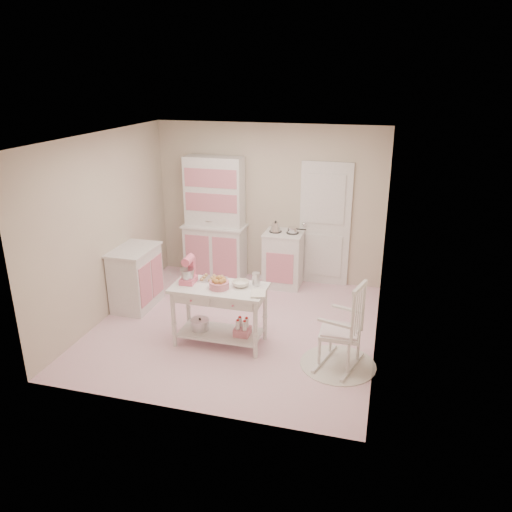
{
  "coord_description": "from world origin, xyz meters",
  "views": [
    {
      "loc": [
        1.9,
        -5.91,
        3.33
      ],
      "look_at": [
        0.29,
        0.03,
        1.07
      ],
      "focal_mm": 35.0,
      "sensor_mm": 36.0,
      "label": 1
    }
  ],
  "objects_px": {
    "hutch": "(214,219)",
    "rocking_chair": "(341,324)",
    "stove": "(283,259)",
    "work_table": "(220,315)",
    "base_cabinet": "(136,278)",
    "stand_mixer": "(188,270)",
    "bread_basket": "(219,285)"
  },
  "relations": [
    {
      "from": "hutch",
      "to": "rocking_chair",
      "type": "height_order",
      "value": "hutch"
    },
    {
      "from": "rocking_chair",
      "to": "bread_basket",
      "type": "xyz_separation_m",
      "value": [
        -1.53,
        0.09,
        0.3
      ]
    },
    {
      "from": "work_table",
      "to": "base_cabinet",
      "type": "bearing_deg",
      "value": 155.37
    },
    {
      "from": "rocking_chair",
      "to": "base_cabinet",
      "type": "bearing_deg",
      "value": -179.53
    },
    {
      "from": "hutch",
      "to": "work_table",
      "type": "xyz_separation_m",
      "value": [
        0.81,
        -2.13,
        -0.64
      ]
    },
    {
      "from": "stove",
      "to": "bread_basket",
      "type": "xyz_separation_m",
      "value": [
        -0.37,
        -2.13,
        0.39
      ]
    },
    {
      "from": "rocking_chair",
      "to": "work_table",
      "type": "height_order",
      "value": "rocking_chair"
    },
    {
      "from": "stove",
      "to": "bread_basket",
      "type": "bearing_deg",
      "value": -99.8
    },
    {
      "from": "work_table",
      "to": "stand_mixer",
      "type": "height_order",
      "value": "stand_mixer"
    },
    {
      "from": "base_cabinet",
      "to": "rocking_chair",
      "type": "bearing_deg",
      "value": -15.39
    },
    {
      "from": "stove",
      "to": "base_cabinet",
      "type": "bearing_deg",
      "value": -145.28
    },
    {
      "from": "stove",
      "to": "work_table",
      "type": "distance_m",
      "value": 2.11
    },
    {
      "from": "stove",
      "to": "stand_mixer",
      "type": "xyz_separation_m",
      "value": [
        -0.81,
        -2.06,
        0.51
      ]
    },
    {
      "from": "bread_basket",
      "to": "stand_mixer",
      "type": "bearing_deg",
      "value": 170.96
    },
    {
      "from": "work_table",
      "to": "bread_basket",
      "type": "bearing_deg",
      "value": -68.2
    },
    {
      "from": "stove",
      "to": "rocking_chair",
      "type": "height_order",
      "value": "rocking_chair"
    },
    {
      "from": "bread_basket",
      "to": "stove",
      "type": "bearing_deg",
      "value": 80.2
    },
    {
      "from": "hutch",
      "to": "bread_basket",
      "type": "height_order",
      "value": "hutch"
    },
    {
      "from": "base_cabinet",
      "to": "bread_basket",
      "type": "xyz_separation_m",
      "value": [
        1.59,
        -0.77,
        0.39
      ]
    },
    {
      "from": "hutch",
      "to": "work_table",
      "type": "bearing_deg",
      "value": -69.1
    },
    {
      "from": "hutch",
      "to": "base_cabinet",
      "type": "height_order",
      "value": "hutch"
    },
    {
      "from": "stove",
      "to": "base_cabinet",
      "type": "distance_m",
      "value": 2.38
    },
    {
      "from": "stand_mixer",
      "to": "bread_basket",
      "type": "distance_m",
      "value": 0.46
    },
    {
      "from": "work_table",
      "to": "bread_basket",
      "type": "relative_size",
      "value": 4.8
    },
    {
      "from": "rocking_chair",
      "to": "stove",
      "type": "bearing_deg",
      "value": 133.57
    },
    {
      "from": "hutch",
      "to": "stand_mixer",
      "type": "xyz_separation_m",
      "value": [
        0.39,
        -2.11,
        -0.07
      ]
    },
    {
      "from": "stand_mixer",
      "to": "bread_basket",
      "type": "height_order",
      "value": "stand_mixer"
    },
    {
      "from": "hutch",
      "to": "rocking_chair",
      "type": "xyz_separation_m",
      "value": [
        2.36,
        -2.27,
        -0.49
      ]
    },
    {
      "from": "hutch",
      "to": "work_table",
      "type": "height_order",
      "value": "hutch"
    },
    {
      "from": "stove",
      "to": "rocking_chair",
      "type": "bearing_deg",
      "value": -62.29
    },
    {
      "from": "base_cabinet",
      "to": "work_table",
      "type": "relative_size",
      "value": 0.77
    },
    {
      "from": "hutch",
      "to": "stove",
      "type": "relative_size",
      "value": 2.26
    }
  ]
}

